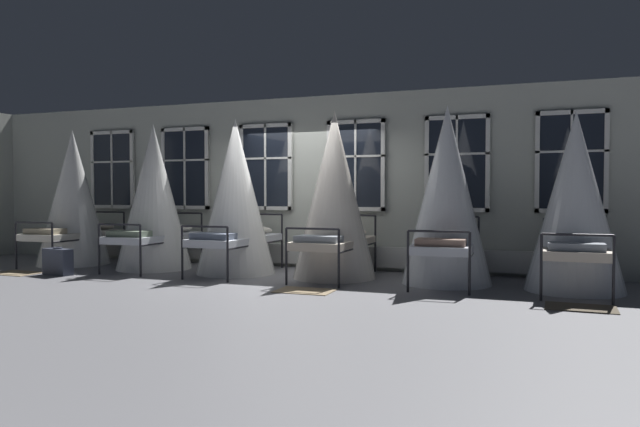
{
  "coord_description": "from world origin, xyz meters",
  "views": [
    {
      "loc": [
        3.9,
        -8.95,
        1.36
      ],
      "look_at": [
        0.61,
        0.01,
        1.04
      ],
      "focal_mm": 33.03,
      "sensor_mm": 36.0,
      "label": 1
    }
  ],
  "objects_px": {
    "cot_second": "(154,199)",
    "suitcase_dark": "(58,262)",
    "cot_first": "(73,199)",
    "cot_third": "(236,198)",
    "cot_fifth": "(447,197)",
    "cot_fourth": "(334,197)",
    "cot_sixth": "(575,204)"
  },
  "relations": [
    {
      "from": "cot_fourth",
      "to": "cot_first",
      "type": "bearing_deg",
      "value": 90.86
    },
    {
      "from": "suitcase_dark",
      "to": "cot_second",
      "type": "bearing_deg",
      "value": 61.41
    },
    {
      "from": "cot_third",
      "to": "suitcase_dark",
      "type": "height_order",
      "value": "cot_third"
    },
    {
      "from": "cot_third",
      "to": "cot_sixth",
      "type": "height_order",
      "value": "cot_third"
    },
    {
      "from": "suitcase_dark",
      "to": "cot_first",
      "type": "bearing_deg",
      "value": 133.86
    },
    {
      "from": "cot_second",
      "to": "cot_fourth",
      "type": "height_order",
      "value": "cot_fourth"
    },
    {
      "from": "cot_first",
      "to": "cot_fifth",
      "type": "xyz_separation_m",
      "value": [
        7.11,
        0.0,
        0.05
      ]
    },
    {
      "from": "cot_fifth",
      "to": "suitcase_dark",
      "type": "bearing_deg",
      "value": 99.94
    },
    {
      "from": "cot_second",
      "to": "cot_fifth",
      "type": "height_order",
      "value": "cot_fifth"
    },
    {
      "from": "cot_first",
      "to": "cot_fifth",
      "type": "height_order",
      "value": "cot_fifth"
    },
    {
      "from": "cot_second",
      "to": "suitcase_dark",
      "type": "relative_size",
      "value": 4.47
    },
    {
      "from": "cot_third",
      "to": "cot_fourth",
      "type": "distance_m",
      "value": 1.76
    },
    {
      "from": "cot_third",
      "to": "cot_fifth",
      "type": "bearing_deg",
      "value": -87.33
    },
    {
      "from": "cot_third",
      "to": "cot_fourth",
      "type": "bearing_deg",
      "value": -86.45
    },
    {
      "from": "cot_third",
      "to": "cot_fifth",
      "type": "distance_m",
      "value": 3.56
    },
    {
      "from": "cot_third",
      "to": "suitcase_dark",
      "type": "distance_m",
      "value": 3.15
    },
    {
      "from": "cot_fourth",
      "to": "cot_third",
      "type": "bearing_deg",
      "value": 92.85
    },
    {
      "from": "cot_third",
      "to": "cot_fifth",
      "type": "relative_size",
      "value": 0.98
    },
    {
      "from": "cot_second",
      "to": "cot_fourth",
      "type": "distance_m",
      "value": 3.45
    },
    {
      "from": "cot_first",
      "to": "cot_sixth",
      "type": "bearing_deg",
      "value": -91.03
    },
    {
      "from": "cot_second",
      "to": "cot_fifth",
      "type": "distance_m",
      "value": 5.24
    },
    {
      "from": "cot_second",
      "to": "cot_fifth",
      "type": "xyz_separation_m",
      "value": [
        5.24,
        0.03,
        0.03
      ]
    },
    {
      "from": "cot_first",
      "to": "cot_fifth",
      "type": "distance_m",
      "value": 7.11
    },
    {
      "from": "cot_second",
      "to": "cot_first",
      "type": "bearing_deg",
      "value": 88.32
    },
    {
      "from": "cot_third",
      "to": "cot_fourth",
      "type": "relative_size",
      "value": 0.98
    },
    {
      "from": "cot_fifth",
      "to": "suitcase_dark",
      "type": "relative_size",
      "value": 4.59
    },
    {
      "from": "cot_fourth",
      "to": "cot_sixth",
      "type": "height_order",
      "value": "cot_fourth"
    },
    {
      "from": "cot_first",
      "to": "cot_third",
      "type": "relative_size",
      "value": 0.98
    },
    {
      "from": "cot_fifth",
      "to": "cot_sixth",
      "type": "relative_size",
      "value": 1.07
    },
    {
      "from": "cot_second",
      "to": "suitcase_dark",
      "type": "distance_m",
      "value": 1.93
    },
    {
      "from": "cot_fourth",
      "to": "cot_second",
      "type": "bearing_deg",
      "value": 91.27
    },
    {
      "from": "cot_fifth",
      "to": "cot_sixth",
      "type": "height_order",
      "value": "cot_fifth"
    }
  ]
}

